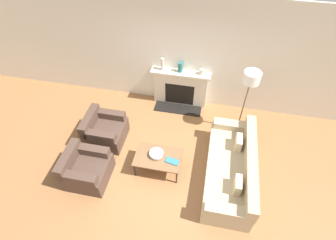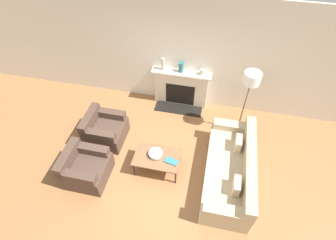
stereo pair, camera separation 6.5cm
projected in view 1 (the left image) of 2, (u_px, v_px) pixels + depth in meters
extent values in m
plane|color=#99663D|center=(160.00, 173.00, 5.71)|extent=(18.00, 18.00, 0.00)
cube|color=silver|center=(181.00, 54.00, 6.31)|extent=(18.00, 0.06, 2.90)
cube|color=beige|center=(180.00, 88.00, 6.92)|extent=(1.39, 0.20, 0.98)
cube|color=black|center=(179.00, 94.00, 6.95)|extent=(0.76, 0.04, 0.64)
cube|color=black|center=(178.00, 108.00, 7.08)|extent=(1.25, 0.40, 0.02)
cube|color=beige|center=(181.00, 73.00, 6.52)|extent=(1.51, 0.28, 0.05)
cube|color=tan|center=(228.00, 171.00, 5.50)|extent=(0.92, 2.29, 0.42)
cube|color=tan|center=(250.00, 163.00, 5.16)|extent=(0.20, 2.29, 0.38)
cube|color=tan|center=(232.00, 125.00, 5.99)|extent=(0.84, 0.22, 0.17)
cube|color=tan|center=(229.00, 211.00, 4.59)|extent=(0.84, 0.22, 0.17)
cube|color=beige|center=(239.00, 142.00, 5.58)|extent=(0.12, 0.32, 0.28)
cube|color=beige|center=(238.00, 185.00, 4.88)|extent=(0.12, 0.32, 0.28)
cube|color=#4C382D|center=(88.00, 172.00, 5.49)|extent=(0.85, 0.85, 0.42)
cube|color=#4C382D|center=(68.00, 159.00, 5.27)|extent=(0.18, 0.85, 0.31)
cube|color=#4C382D|center=(78.00, 178.00, 5.04)|extent=(0.77, 0.18, 0.19)
cube|color=#4C382D|center=(92.00, 150.00, 5.49)|extent=(0.77, 0.18, 0.19)
cube|color=#4C382D|center=(107.00, 133.00, 6.21)|extent=(0.85, 0.85, 0.42)
cube|color=#4C382D|center=(90.00, 121.00, 5.99)|extent=(0.18, 0.85, 0.31)
cube|color=#4C382D|center=(99.00, 136.00, 5.77)|extent=(0.77, 0.18, 0.19)
cube|color=#4C382D|center=(109.00, 114.00, 6.22)|extent=(0.77, 0.18, 0.19)
cube|color=brown|center=(158.00, 157.00, 5.49)|extent=(0.98, 0.63, 0.03)
cylinder|color=black|center=(135.00, 170.00, 5.52)|extent=(0.03, 0.03, 0.40)
cylinder|color=black|center=(177.00, 178.00, 5.40)|extent=(0.03, 0.03, 0.40)
cylinder|color=black|center=(142.00, 149.00, 5.90)|extent=(0.03, 0.03, 0.40)
cylinder|color=black|center=(181.00, 156.00, 5.78)|extent=(0.03, 0.03, 0.40)
cylinder|color=silver|center=(156.00, 155.00, 5.50)|extent=(0.10, 0.10, 0.02)
cylinder|color=silver|center=(156.00, 154.00, 5.47)|extent=(0.29, 0.29, 0.06)
cube|color=teal|center=(172.00, 161.00, 5.39)|extent=(0.30, 0.19, 0.02)
cylinder|color=brown|center=(237.00, 128.00, 6.59)|extent=(0.29, 0.29, 0.03)
cylinder|color=brown|center=(243.00, 106.00, 6.04)|extent=(0.03, 0.03, 1.48)
cylinder|color=white|center=(252.00, 77.00, 5.43)|extent=(0.37, 0.37, 0.25)
cylinder|color=beige|center=(163.00, 64.00, 6.47)|extent=(0.09, 0.09, 0.32)
cylinder|color=#28666B|center=(180.00, 67.00, 6.43)|extent=(0.12, 0.12, 0.26)
cylinder|color=beige|center=(202.00, 72.00, 6.40)|extent=(0.12, 0.12, 0.15)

